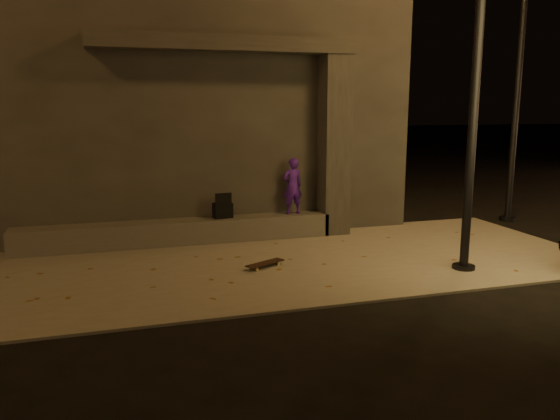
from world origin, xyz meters
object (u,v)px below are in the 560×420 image
object	(u,v)px
skateboarder	(293,186)
street_lamp_0	(480,16)
column	(334,146)
skateboard	(265,263)
backpack	(223,209)

from	to	relation	value
skateboarder	street_lamp_0	size ratio (longest dim) A/B	0.16
skateboarder	street_lamp_0	bearing A→B (deg)	115.52
column	skateboarder	size ratio (longest dim) A/B	3.17
skateboarder	skateboard	xyz separation A→B (m)	(-1.13, -2.02, -0.95)
backpack	skateboarder	bearing A→B (deg)	-7.61
street_lamp_0	skateboarder	bearing A→B (deg)	122.79
backpack	skateboard	xyz separation A→B (m)	(0.31, -2.02, -0.56)
skateboarder	skateboard	world-z (taller)	skateboarder
skateboarder	skateboard	distance (m)	2.50
skateboarder	skateboard	bearing A→B (deg)	53.59
skateboarder	street_lamp_0	xyz separation A→B (m)	(1.95, -3.03, 2.92)
column	skateboard	xyz separation A→B (m)	(-2.02, -2.02, -1.74)
backpack	skateboard	distance (m)	2.12
skateboarder	backpack	xyz separation A→B (m)	(-1.44, -0.00, -0.40)
column	skateboard	world-z (taller)	column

